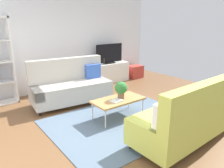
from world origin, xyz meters
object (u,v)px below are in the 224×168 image
Objects in this scene: couch_beige at (71,86)px; vase_0 at (93,62)px; potted_plant at (121,89)px; bottle_0 at (104,61)px; coffee_table at (118,100)px; tv_console at (109,73)px; table_book_0 at (116,101)px; vase_1 at (98,62)px; couch_green at (185,118)px; storage_trunk at (135,72)px; tv at (109,54)px.

couch_beige is 10.07× the size of vase_0.
bottle_0 reaches higher than potted_plant.
coffee_table is at bearing -111.17° from vase_0.
coffee_table is 2.82m from tv_console.
table_book_0 is 1.43× the size of vase_1.
coffee_table is 0.25m from potted_plant.
potted_plant is 2.59m from vase_0.
couch_green reaches higher than storage_trunk.
vase_0 is (-1.68, 0.15, 0.52)m from storage_trunk.
couch_beige reaches higher than storage_trunk.
vase_0 is at bearing 78.87° from couch_green.
vase_0 is (0.94, 2.43, 0.35)m from coffee_table.
vase_1 is at bearing 169.89° from tv.
table_book_0 is at bearing -158.68° from potted_plant.
coffee_table is at bearing 111.06° from couch_beige.
storage_trunk reaches higher than coffee_table.
potted_plant is at bearing 113.12° from couch_beige.
storage_trunk is 1.43m from bottle_0.
coffee_table is (-0.28, 1.42, -0.05)m from couch_green.
potted_plant is (-1.46, -2.39, 0.32)m from tv_console.
coffee_table is 3.48m from storage_trunk.
tv_console is 8.33× the size of vase_1.
table_book_0 is at bearing -120.18° from bottle_0.
tv reaches higher than vase_1.
storage_trunk is at bearing -5.10° from vase_0.
storage_trunk is 1.41× the size of potted_plant.
vase_0 is at bearing 68.83° from coffee_table.
couch_green is 4.38m from storage_trunk.
bottle_0 is at bearing 59.82° from table_book_0.
potted_plant is 2.66m from vase_1.
couch_beige reaches higher than coffee_table.
couch_beige is 1.98× the size of tv.
couch_beige reaches higher than tv_console.
tv is at bearing 175.84° from storage_trunk.
couch_green reaches higher than potted_plant.
couch_green is 3.92m from vase_0.
vase_1 is at bearing 65.09° from coffee_table.
bottle_0 is at bearing -175.05° from tv.
couch_green reaches higher than table_book_0.
coffee_table is at bearing -118.88° from bottle_0.
potted_plant reaches higher than coffee_table.
storage_trunk is (2.62, 2.28, -0.17)m from coffee_table.
table_book_0 is 2.81m from bottle_0.
potted_plant is at bearing -113.67° from vase_1.
tv reaches higher than coffee_table.
coffee_table is 2.70m from vase_1.
vase_1 is (1.07, 2.44, 0.09)m from potted_plant.
couch_beige is at bearing -142.60° from vase_0.
table_book_0 is (-1.64, -2.44, -0.52)m from tv.
coffee_table is 2.69m from bottle_0.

